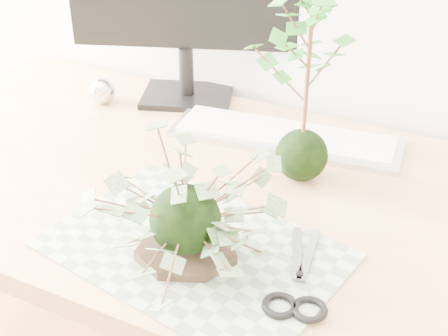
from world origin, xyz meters
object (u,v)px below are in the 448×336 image
at_px(keyboard, 285,136).
at_px(maple_kokedama, 311,31).
at_px(desk, 261,238).
at_px(ivy_kokedama, 184,191).

bearing_deg(keyboard, maple_kokedama, -63.85).
bearing_deg(desk, ivy_kokedama, -100.67).
xyz_separation_m(ivy_kokedama, keyboard, (-0.01, 0.41, -0.11)).
xyz_separation_m(maple_kokedama, keyboard, (-0.08, 0.12, -0.26)).
distance_m(maple_kokedama, keyboard, 0.30).
distance_m(desk, maple_kokedama, 0.37).
relative_size(desk, ivy_kokedama, 4.52).
bearing_deg(maple_kokedama, ivy_kokedama, -103.97).
bearing_deg(maple_kokedama, keyboard, 122.88).
relative_size(desk, maple_kokedama, 4.11).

